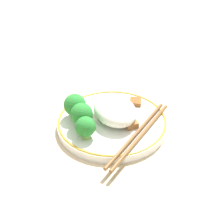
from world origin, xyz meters
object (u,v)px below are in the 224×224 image
at_px(broccoli_back_right, 85,127).
at_px(chopsticks, 139,134).
at_px(broccoli_back_left, 75,105).
at_px(plate, 112,122).
at_px(broccoli_back_center, 81,113).

bearing_deg(broccoli_back_right, chopsticks, 69.18).
height_order(broccoli_back_left, chopsticks, broccoli_back_left).
height_order(plate, broccoli_back_left, broccoli_back_left).
relative_size(broccoli_back_center, broccoli_back_right, 1.22).
distance_m(broccoli_back_center, broccoli_back_right, 0.04).
xyz_separation_m(plate, broccoli_back_left, (-0.04, -0.07, 0.04)).
height_order(broccoli_back_left, broccoli_back_center, broccoli_back_center).
height_order(broccoli_back_center, broccoli_back_right, broccoli_back_center).
bearing_deg(broccoli_back_left, plate, 58.64).
relative_size(plate, broccoli_back_center, 4.15).
bearing_deg(broccoli_back_center, chopsticks, 51.78).
height_order(broccoli_back_right, chopsticks, broccoli_back_right).
bearing_deg(broccoli_back_left, broccoli_back_center, 1.57).
bearing_deg(broccoli_back_center, plate, 86.02).
bearing_deg(broccoli_back_center, broccoli_back_right, -6.46).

